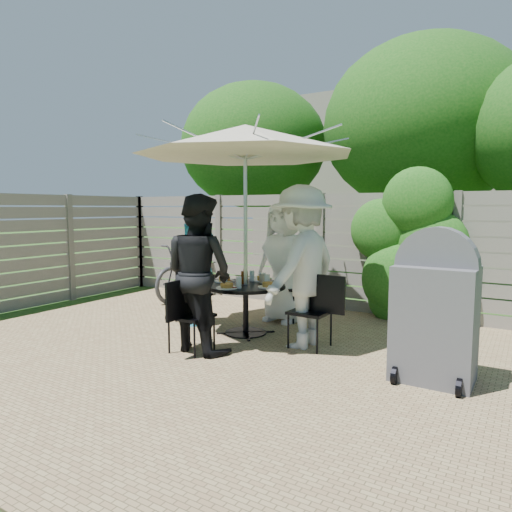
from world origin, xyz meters
The scene contains 23 objects.
backyard_envelope centered at (0.09, 10.29, 2.61)m, with size 60.00×60.00×5.00m.
patio_table centered at (-0.18, 1.06, 0.45)m, with size 1.10×1.10×0.65m.
umbrella centered at (-0.18, 1.06, 2.44)m, with size 3.00×3.00×2.63m.
chair_back centered at (-0.08, 2.02, 0.30)m, with size 0.49×0.72×0.99m.
person_back centered at (-0.09, 1.89, 0.85)m, with size 0.83×0.54×1.70m, color white.
chair_left centered at (-1.14, 1.17, 0.25)m, with size 0.64×0.49×0.84m.
person_left centered at (-1.01, 1.16, 0.89)m, with size 0.65×0.42×1.77m, color teal.
chair_front centered at (-0.29, 0.10, 0.26)m, with size 0.42×0.62×0.85m.
person_front centered at (-0.28, 0.24, 0.88)m, with size 0.86×0.67×1.77m, color black.
chair_right centered at (0.77, 0.95, 0.26)m, with size 0.64×0.43×0.87m.
person_right centered at (0.64, 0.97, 0.94)m, with size 1.21×0.70×1.88m, color silver.
plate_back centered at (-0.14, 1.42, 0.67)m, with size 0.26×0.26×0.06m.
plate_left centered at (-0.54, 1.10, 0.67)m, with size 0.26×0.26×0.06m.
plate_front centered at (-0.22, 0.70, 0.67)m, with size 0.26×0.26×0.06m.
plate_right centered at (0.17, 1.02, 0.67)m, with size 0.26×0.26×0.06m.
glass_back centered at (-0.26, 1.33, 0.72)m, with size 0.07×0.07×0.14m, color silver.
glass_left centered at (-0.45, 0.99, 0.72)m, with size 0.07×0.07×0.14m, color silver.
glass_front centered at (-0.11, 0.79, 0.72)m, with size 0.07×0.07×0.14m, color silver.
glass_right centered at (0.09, 1.14, 0.72)m, with size 0.07×0.07×0.14m, color silver.
syrup_jug centered at (-0.24, 1.12, 0.73)m, with size 0.09×0.09×0.16m, color #59280C.
coffee_cup centered at (-0.06, 1.27, 0.71)m, with size 0.08×0.08×0.12m, color #C6B293.
bicycle centered at (-2.23, 2.60, 0.49)m, with size 0.65×1.87×0.98m, color #333338.
bbq_grill centered at (2.16, 0.64, 0.66)m, with size 0.72×0.55×1.45m.
Camera 1 is at (2.90, -3.73, 1.61)m, focal length 32.00 mm.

